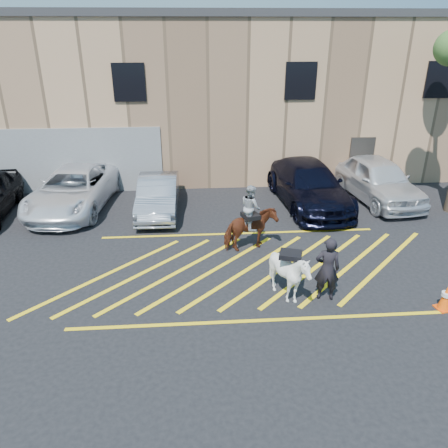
{
  "coord_description": "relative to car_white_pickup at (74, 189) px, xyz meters",
  "views": [
    {
      "loc": [
        -1.55,
        -11.57,
        6.66
      ],
      "look_at": [
        -0.67,
        0.2,
        1.3
      ],
      "focal_mm": 35.0,
      "sensor_mm": 36.0,
      "label": 1
    }
  ],
  "objects": [
    {
      "name": "car_white_suv",
      "position": [
        12.36,
        0.04,
        0.09
      ],
      "size": [
        2.69,
        5.34,
        1.75
      ],
      "primitive_type": "imported",
      "rotation": [
        0.0,
        0.0,
        0.13
      ],
      "color": "silver",
      "rests_on": "ground"
    },
    {
      "name": "handler",
      "position": [
        8.14,
        -7.02,
        0.11
      ],
      "size": [
        0.71,
        0.52,
        1.79
      ],
      "primitive_type": "imported",
      "rotation": [
        0.0,
        0.0,
        2.99
      ],
      "color": "black",
      "rests_on": "ground"
    },
    {
      "name": "car_silver_sedan",
      "position": [
        3.35,
        -0.67,
        -0.09
      ],
      "size": [
        1.5,
        4.24,
        1.4
      ],
      "primitive_type": "imported",
      "rotation": [
        0.0,
        0.0,
        -0.01
      ],
      "color": "gray",
      "rests_on": "ground"
    },
    {
      "name": "ground",
      "position": [
        6.27,
        -5.09,
        -0.79
      ],
      "size": [
        90.0,
        90.0,
        0.0
      ],
      "primitive_type": "plane",
      "color": "black",
      "rests_on": "ground"
    },
    {
      "name": "hatching_zone",
      "position": [
        6.27,
        -5.39,
        -0.78
      ],
      "size": [
        12.6,
        5.12,
        0.01
      ],
      "color": "yellow",
      "rests_on": "ground"
    },
    {
      "name": "warehouse",
      "position": [
        6.26,
        6.9,
        2.86
      ],
      "size": [
        32.42,
        10.2,
        7.3
      ],
      "color": "tan",
      "rests_on": "ground"
    },
    {
      "name": "car_blue_suv",
      "position": [
        9.36,
        -0.27,
        0.05
      ],
      "size": [
        2.85,
        5.93,
        1.67
      ],
      "primitive_type": "imported",
      "rotation": [
        0.0,
        0.0,
        0.09
      ],
      "color": "black",
      "rests_on": "ground"
    },
    {
      "name": "traffic_cone",
      "position": [
        11.08,
        -7.74,
        -0.42
      ],
      "size": [
        0.44,
        0.44,
        0.73
      ],
      "color": "#E54509",
      "rests_on": "ground"
    },
    {
      "name": "mounted_bay",
      "position": [
        6.5,
        -4.09,
        0.11
      ],
      "size": [
        1.83,
        1.27,
        2.21
      ],
      "color": "brown",
      "rests_on": "ground"
    },
    {
      "name": "car_white_pickup",
      "position": [
        0.0,
        0.0,
        0.0
      ],
      "size": [
        3.23,
        5.92,
        1.57
      ],
      "primitive_type": "imported",
      "rotation": [
        0.0,
        0.0,
        -0.11
      ],
      "color": "white",
      "rests_on": "ground"
    },
    {
      "name": "saddled_white",
      "position": [
        7.15,
        -6.99,
        -0.03
      ],
      "size": [
        1.57,
        1.67,
        1.5
      ],
      "color": "white",
      "rests_on": "ground"
    }
  ]
}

